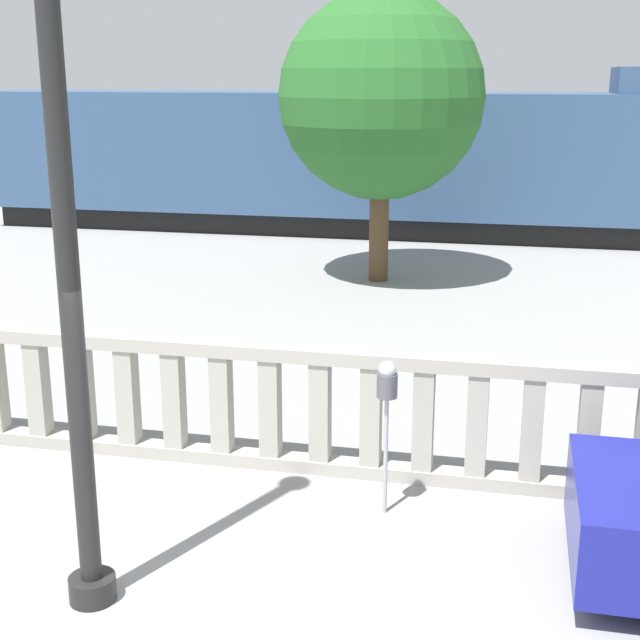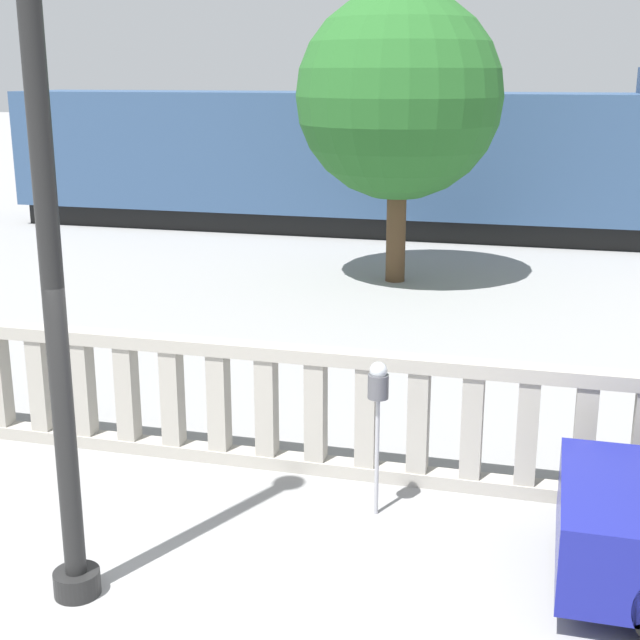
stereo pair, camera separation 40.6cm
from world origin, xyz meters
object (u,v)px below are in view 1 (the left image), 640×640
(lamppost, at_px, (64,217))
(parking_meter, at_px, (387,390))
(train_near, at_px, (348,160))
(tree_left, at_px, (381,97))

(lamppost, distance_m, parking_meter, 3.32)
(lamppost, height_order, train_near, lamppost)
(lamppost, bearing_deg, train_near, 94.04)
(parking_meter, bearing_deg, lamppost, -136.36)
(train_near, bearing_deg, lamppost, -85.96)
(lamppost, relative_size, parking_meter, 4.01)
(lamppost, distance_m, train_near, 17.03)
(parking_meter, relative_size, train_near, 0.08)
(tree_left, bearing_deg, parking_meter, -80.73)
(train_near, height_order, tree_left, tree_left)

